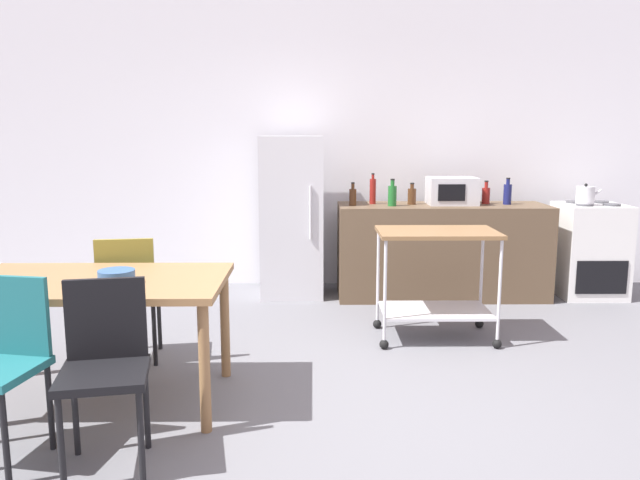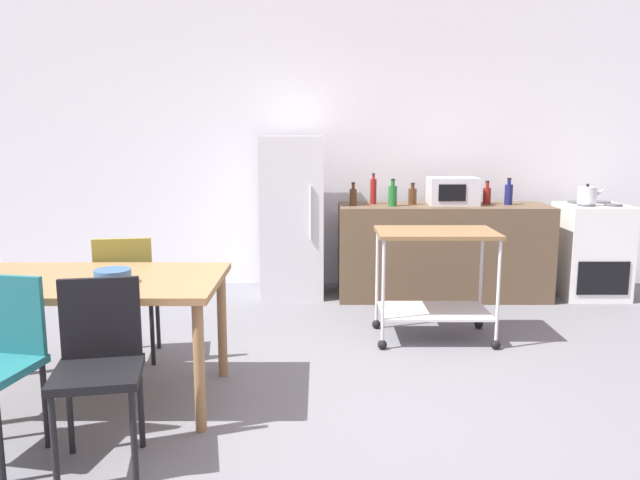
% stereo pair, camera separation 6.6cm
% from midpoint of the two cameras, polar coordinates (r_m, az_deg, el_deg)
% --- Properties ---
extents(ground_plane, '(12.00, 12.00, 0.00)m').
position_cam_midpoint_polar(ground_plane, '(3.73, 4.43, -15.42)').
color(ground_plane, slate).
extents(back_wall, '(8.40, 0.12, 2.90)m').
position_cam_midpoint_polar(back_wall, '(6.57, 2.12, 8.58)').
color(back_wall, white).
rests_on(back_wall, ground_plane).
extents(kitchen_counter, '(2.00, 0.64, 0.90)m').
position_cam_midpoint_polar(kitchen_counter, '(6.19, 10.68, -0.97)').
color(kitchen_counter, brown).
rests_on(kitchen_counter, ground_plane).
extents(dining_table, '(1.50, 0.90, 0.75)m').
position_cam_midpoint_polar(dining_table, '(3.88, -20.23, -4.48)').
color(dining_table, olive).
rests_on(dining_table, ground_plane).
extents(chair_olive, '(0.45, 0.45, 0.89)m').
position_cam_midpoint_polar(chair_olive, '(4.52, -17.40, -4.32)').
color(chair_olive, olive).
rests_on(chair_olive, ground_plane).
extents(chair_teal, '(0.47, 0.47, 0.89)m').
position_cam_midpoint_polar(chair_teal, '(3.45, -27.52, -9.37)').
color(chair_teal, '#1E666B').
rests_on(chair_teal, ground_plane).
extents(chair_black, '(0.47, 0.47, 0.89)m').
position_cam_midpoint_polar(chair_black, '(3.20, -19.54, -10.27)').
color(chair_black, black).
rests_on(chair_black, ground_plane).
extents(stove_oven, '(0.60, 0.61, 0.92)m').
position_cam_midpoint_polar(stove_oven, '(6.64, 23.01, -0.84)').
color(stove_oven, white).
rests_on(stove_oven, ground_plane).
extents(refrigerator, '(0.60, 0.63, 1.55)m').
position_cam_midpoint_polar(refrigerator, '(6.12, -2.85, 2.15)').
color(refrigerator, silver).
rests_on(refrigerator, ground_plane).
extents(kitchen_cart, '(0.91, 0.57, 0.85)m').
position_cam_midpoint_polar(kitchen_cart, '(4.88, 10.14, -2.35)').
color(kitchen_cart, brown).
rests_on(kitchen_cart, ground_plane).
extents(bottle_hot_sauce, '(0.07, 0.07, 0.22)m').
position_cam_midpoint_polar(bottle_hot_sauce, '(5.95, 2.68, 3.99)').
color(bottle_hot_sauce, '#4C2D19').
rests_on(bottle_hot_sauce, kitchen_counter).
extents(bottle_sesame_oil, '(0.06, 0.06, 0.30)m').
position_cam_midpoint_polar(bottle_sesame_oil, '(6.09, 4.51, 4.49)').
color(bottle_sesame_oil, maroon).
rests_on(bottle_sesame_oil, kitchen_counter).
extents(bottle_sparkling_water, '(0.08, 0.08, 0.25)m').
position_cam_midpoint_polar(bottle_sparkling_water, '(5.94, 6.27, 4.09)').
color(bottle_sparkling_water, '#1E6628').
rests_on(bottle_sparkling_water, kitchen_counter).
extents(bottle_olive_oil, '(0.08, 0.08, 0.21)m').
position_cam_midpoint_polar(bottle_olive_oil, '(6.10, 8.04, 4.01)').
color(bottle_olive_oil, '#4C2D19').
rests_on(bottle_olive_oil, kitchen_counter).
extents(microwave, '(0.46, 0.35, 0.26)m').
position_cam_midpoint_polar(microwave, '(6.15, 11.60, 4.39)').
color(microwave, silver).
rests_on(microwave, kitchen_counter).
extents(bottle_soda, '(0.08, 0.08, 0.22)m').
position_cam_midpoint_polar(bottle_soda, '(6.29, 14.55, 4.00)').
color(bottle_soda, maroon).
rests_on(bottle_soda, kitchen_counter).
extents(bottle_wine, '(0.08, 0.08, 0.26)m').
position_cam_midpoint_polar(bottle_wine, '(6.29, 16.39, 4.08)').
color(bottle_wine, navy).
rests_on(bottle_wine, kitchen_counter).
extents(fruit_bowl, '(0.20, 0.20, 0.08)m').
position_cam_midpoint_polar(fruit_bowl, '(3.69, -18.49, -3.20)').
color(fruit_bowl, '#33598C').
rests_on(fruit_bowl, dining_table).
extents(kettle, '(0.24, 0.17, 0.19)m').
position_cam_midpoint_polar(kettle, '(6.43, 22.71, 3.80)').
color(kettle, silver).
rests_on(kettle, stove_oven).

